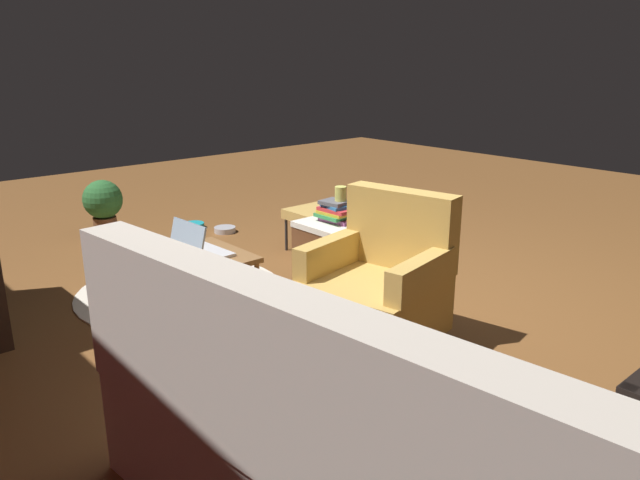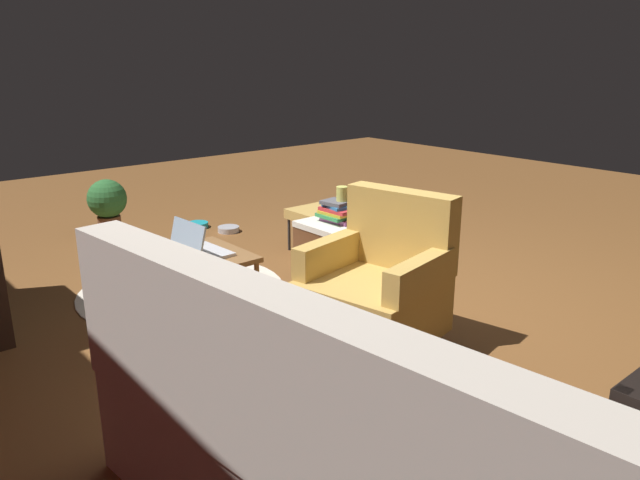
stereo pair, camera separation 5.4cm
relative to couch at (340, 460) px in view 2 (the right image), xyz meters
The scene contains 13 objects.
ground 2.18m from the couch, 48.10° to the right, with size 12.00×12.00×0.00m, color brown.
couch is the anchor object (origin of this frame).
armchair 1.48m from the couch, 50.70° to the right, with size 0.77×0.79×0.87m.
laptop_desk 1.85m from the couch, 17.16° to the right, with size 0.56×0.44×0.48m.
laptop 1.84m from the couch, 15.94° to the right, with size 0.33×0.27×0.21m.
wicker_hamper 2.40m from the couch, 42.12° to the right, with size 0.45×0.45×0.48m.
book_stack_hamper 2.41m from the couch, 42.15° to the right, with size 0.26×0.22×0.15m.
yellow_mug 2.42m from the couch, 42.84° to the right, with size 0.08×0.08×0.10m, color #D8D866.
ottoman 3.23m from the couch, 39.23° to the right, with size 0.40×0.40×0.36m.
circular_rug 2.56m from the couch, 16.67° to the right, with size 1.42×1.42×0.01m, color beige.
pet_bowl_steel 3.92m from the couch, 27.10° to the right, with size 0.20×0.20×0.05m, color silver.
pet_bowl_teal 4.15m from the couch, 23.31° to the right, with size 0.20×0.20×0.05m, color teal.
potted_plant 4.03m from the couch, 12.02° to the right, with size 0.34×0.34×0.55m.
Camera 2 is at (-2.67, 2.75, 1.59)m, focal length 34.19 mm.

